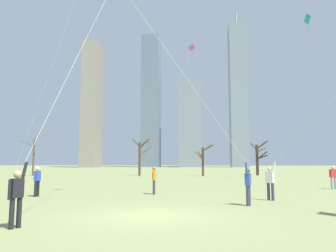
{
  "coord_description": "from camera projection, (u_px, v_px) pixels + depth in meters",
  "views": [
    {
      "loc": [
        1.82,
        -11.28,
        1.84
      ],
      "look_at": [
        0.0,
        6.0,
        3.85
      ],
      "focal_mm": 33.99,
      "sensor_mm": 36.0,
      "label": 1
    }
  ],
  "objects": [
    {
      "name": "bystander_strolling_midfield",
      "position": [
        154.0,
        179.0,
        18.65
      ],
      "size": [
        0.23,
        0.51,
        1.62
      ],
      "color": "#33384C",
      "rests_on": "ground"
    },
    {
      "name": "distant_kite_drifting_right_purple",
      "position": [
        188.0,
        58.0,
        44.74
      ],
      "size": [
        7.06,
        4.02,
        18.63
      ],
      "color": "purple",
      "rests_on": "ground"
    },
    {
      "name": "bare_tree_rightmost",
      "position": [
        258.0,
        157.0,
        46.5
      ],
      "size": [
        2.1,
        3.2,
        5.01
      ],
      "color": "#423326",
      "rests_on": "ground"
    },
    {
      "name": "kite_flyer_foreground_left_red",
      "position": [
        202.0,
        118.0,
        12.18
      ],
      "size": [
        11.5,
        12.18,
        15.98
      ],
      "color": "#33384C",
      "rests_on": "ground"
    },
    {
      "name": "bystander_watching_nearby",
      "position": [
        333.0,
        176.0,
        22.24
      ],
      "size": [
        0.51,
        0.22,
        1.62
      ],
      "color": "gray",
      "rests_on": "ground"
    },
    {
      "name": "distant_kite_drifting_left_teal",
      "position": [
        304.0,
        33.0,
        33.33
      ],
      "size": [
        3.78,
        7.01,
        17.27
      ],
      "color": "teal",
      "rests_on": "ground"
    },
    {
      "name": "ground_plane",
      "position": [
        150.0,
        216.0,
        11.12
      ],
      "size": [
        400.0,
        400.0,
        0.0
      ],
      "primitive_type": "plane",
      "color": "#848E56"
    },
    {
      "name": "skyline_wide_slab",
      "position": [
        92.0,
        105.0,
        129.2
      ],
      "size": [
        6.05,
        10.8,
        50.45
      ],
      "color": "gray",
      "rests_on": "ground"
    },
    {
      "name": "bare_tree_left_of_center",
      "position": [
        33.0,
        155.0,
        44.98
      ],
      "size": [
        2.36,
        2.7,
        5.2
      ],
      "color": "brown",
      "rests_on": "ground"
    },
    {
      "name": "bare_tree_far_right_edge",
      "position": [
        203.0,
        159.0,
        43.97
      ],
      "size": [
        2.85,
        2.41,
        4.34
      ],
      "color": "#4C3828",
      "rests_on": "ground"
    },
    {
      "name": "skyline_mid_tower_left",
      "position": [
        190.0,
        125.0,
        135.95
      ],
      "size": [
        9.44,
        11.32,
        36.06
      ],
      "color": "gray",
      "rests_on": "ground"
    },
    {
      "name": "bystander_far_off_by_trees",
      "position": [
        37.0,
        180.0,
        17.39
      ],
      "size": [
        0.26,
        0.5,
        1.62
      ],
      "color": "black",
      "rests_on": "ground"
    },
    {
      "name": "bare_tree_center",
      "position": [
        140.0,
        156.0,
        45.64
      ],
      "size": [
        2.55,
        2.28,
        5.32
      ],
      "color": "#4C3828",
      "rests_on": "ground"
    },
    {
      "name": "kite_flyer_midfield_left_green",
      "position": [
        55.0,
        112.0,
        10.48
      ],
      "size": [
        3.22,
        7.53,
        15.97
      ],
      "color": "black",
      "rests_on": "ground"
    },
    {
      "name": "skyline_mid_tower_right",
      "position": [
        151.0,
        101.0,
        140.52
      ],
      "size": [
        7.4,
        11.61,
        57.54
      ],
      "color": "slate",
      "rests_on": "ground"
    },
    {
      "name": "kite_flyer_midfield_right_white",
      "position": [
        297.0,
        151.0,
        14.42
      ],
      "size": [
        5.91,
        8.37,
        9.7
      ],
      "color": "#33384C",
      "rests_on": "ground"
    },
    {
      "name": "skyline_squat_block",
      "position": [
        238.0,
        95.0,
        134.15
      ],
      "size": [
        6.99,
        9.87,
        66.92
      ],
      "color": "gray",
      "rests_on": "ground"
    }
  ]
}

